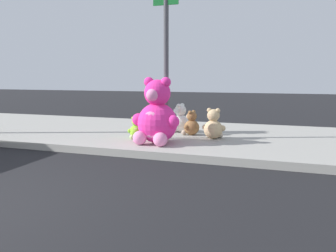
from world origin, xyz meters
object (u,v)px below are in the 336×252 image
plush_lime (136,130)px  plush_teal (150,125)px  sign_pole (166,61)px  plush_brown (191,125)px  plush_tan (213,126)px  plush_pink_large (157,117)px  plush_white (180,121)px

plush_lime → plush_teal: plush_lime is taller
sign_pole → plush_brown: sign_pole is taller
plush_teal → sign_pole: bearing=-43.6°
sign_pole → plush_teal: size_ratio=6.77×
plush_lime → plush_tan: 1.72m
plush_pink_large → plush_teal: size_ratio=2.87×
plush_white → plush_teal: size_ratio=1.50×
plush_brown → plush_white: 0.52m
plush_brown → plush_teal: size_ratio=1.24×
plush_brown → plush_white: (-0.39, 0.34, 0.05)m
sign_pole → plush_white: 1.70m
sign_pole → plush_teal: (-0.64, 0.61, -1.51)m
sign_pole → plush_tan: sign_pole is taller
plush_pink_large → plush_tan: (1.01, 0.88, -0.27)m
plush_white → plush_tan: size_ratio=1.04×
sign_pole → plush_brown: size_ratio=5.48×
plush_white → plush_teal: bearing=-153.8°
plush_lime → plush_tan: size_ratio=0.72×
plush_brown → plush_lime: size_ratio=1.19×
plush_pink_large → plush_white: 1.55m
plush_white → plush_lime: (-0.65, -1.17, -0.09)m
sign_pole → plush_teal: bearing=136.4°
sign_pole → plush_teal: sign_pole is taller
sign_pole → plush_pink_large: sign_pole is taller
plush_brown → plush_pink_large: bearing=-109.2°
plush_tan → plush_teal: bearing=168.9°
plush_pink_large → plush_teal: plush_pink_large is taller
plush_brown → plush_tan: (0.59, -0.32, 0.04)m
plush_pink_large → plush_tan: 1.37m
plush_teal → plush_tan: bearing=-11.1°
plush_brown → sign_pole: bearing=-124.2°
plush_pink_large → plush_lime: bearing=150.0°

